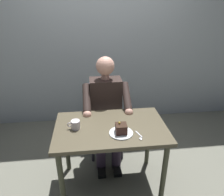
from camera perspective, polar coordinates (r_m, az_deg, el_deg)
ground_plane at (r=2.49m, az=-0.31°, el=-21.92°), size 14.00×14.00×0.00m
cafe_rear_panel at (r=3.20m, az=-3.45°, el=19.16°), size 6.40×0.12×3.00m
dining_table at (r=2.08m, az=-0.35°, el=-9.89°), size 1.06×0.66×0.73m
chair at (r=2.69m, az=-1.82°, el=-4.71°), size 0.42×0.42×0.89m
seated_person at (r=2.46m, az=-1.53°, el=-3.24°), size 0.53×0.58×1.27m
dessert_plate at (r=1.93m, az=2.46°, el=-9.40°), size 0.22×0.22×0.01m
cake_slice at (r=1.90m, az=2.48°, el=-8.21°), size 0.10×0.10×0.10m
coffee_cup at (r=2.00m, az=-9.85°, el=-7.11°), size 0.12×0.08×0.08m
dessert_spoon at (r=1.90m, az=7.51°, el=-10.27°), size 0.05×0.14×0.01m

